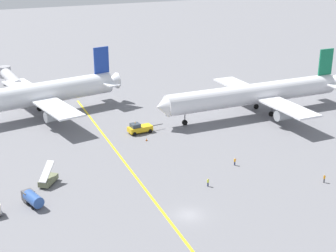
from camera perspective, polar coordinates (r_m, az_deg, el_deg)
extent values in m
plane|color=slate|center=(82.60, 2.34, -10.15)|extent=(600.00, 600.00, 0.00)
cube|color=yellow|center=(89.41, -2.32, -7.65)|extent=(9.41, 119.71, 0.01)
cylinder|color=white|center=(130.92, -15.47, 3.42)|extent=(44.94, 12.82, 5.70)
cone|color=white|center=(140.00, -6.51, 5.08)|extent=(4.29, 5.08, 4.56)
cube|color=white|center=(131.87, -14.53, 3.24)|extent=(12.85, 41.00, 0.44)
cube|color=white|center=(138.72, -7.42, 5.14)|extent=(5.26, 13.35, 0.28)
cube|color=#193899|center=(137.22, -7.64, 7.49)|extent=(4.40, 1.07, 7.14)
cylinder|color=#999EA3|center=(142.37, -16.51, 3.51)|extent=(4.56, 3.24, 2.60)
cylinder|color=#999EA3|center=(121.93, -12.96, 1.12)|extent=(4.56, 3.24, 2.60)
cylinder|color=slate|center=(130.03, -13.47, 1.72)|extent=(0.28, 0.28, 2.54)
cylinder|color=black|center=(130.42, -13.42, 1.19)|extent=(1.37, 0.75, 1.30)
cylinder|color=slate|center=(136.11, -14.56, 2.44)|extent=(0.28, 0.28, 2.54)
cylinder|color=black|center=(136.48, -14.51, 1.93)|extent=(1.37, 0.75, 1.30)
cylinder|color=silver|center=(130.01, 9.78, 3.65)|extent=(49.42, 6.20, 5.26)
cone|color=silver|center=(117.79, -0.71, 2.22)|extent=(2.89, 4.89, 4.84)
cone|color=silver|center=(145.72, 18.19, 4.70)|extent=(3.68, 4.28, 4.21)
cube|color=silver|center=(131.60, 10.65, 3.43)|extent=(7.15, 39.27, 0.44)
cube|color=silver|center=(143.93, 17.47, 4.81)|extent=(3.45, 13.06, 0.28)
cube|color=#14724C|center=(142.44, 17.62, 7.00)|extent=(4.41, 0.44, 7.14)
cylinder|color=#999EA3|center=(140.27, 7.71, 3.86)|extent=(4.25, 2.68, 2.60)
cylinder|color=#999EA3|center=(123.21, 13.12, 1.23)|extent=(4.25, 2.68, 2.60)
cylinder|color=slate|center=(130.38, 11.78, 1.89)|extent=(0.28, 0.28, 2.51)
cylinder|color=black|center=(130.77, 11.74, 1.37)|extent=(1.31, 0.57, 1.30)
cylinder|color=slate|center=(135.62, 10.10, 2.71)|extent=(0.28, 0.28, 2.51)
cylinder|color=black|center=(135.99, 10.07, 2.21)|extent=(1.31, 0.57, 1.30)
cylinder|color=slate|center=(121.43, 1.94, 0.96)|extent=(0.28, 0.28, 2.51)
cylinder|color=black|center=(121.84, 1.93, 0.41)|extent=(1.31, 0.57, 1.30)
cube|color=gold|center=(116.81, -3.21, -0.30)|extent=(5.85, 2.85, 1.14)
cube|color=#333D47|center=(115.94, -3.78, 0.07)|extent=(2.18, 2.11, 0.90)
cylinder|color=#4C4C51|center=(118.68, -1.29, 0.12)|extent=(3.21, 0.41, 0.20)
sphere|color=orange|center=(115.73, -3.79, 0.36)|extent=(0.24, 0.24, 0.24)
cylinder|color=black|center=(115.13, -3.85, -0.93)|extent=(0.92, 0.36, 0.90)
cylinder|color=black|center=(117.22, -4.38, -0.55)|extent=(0.92, 0.36, 0.90)
cylinder|color=black|center=(116.84, -2.04, -0.57)|extent=(0.92, 0.36, 0.90)
cylinder|color=black|center=(118.90, -2.59, -0.21)|extent=(0.92, 0.36, 0.90)
cube|color=#666B4C|center=(94.66, -13.55, -6.05)|extent=(4.38, 4.76, 1.00)
cube|color=silver|center=(93.62, -13.72, -5.08)|extent=(3.71, 4.13, 2.71)
cylinder|color=black|center=(95.77, -13.71, -6.08)|extent=(0.53, 0.59, 0.60)
cylinder|color=black|center=(95.18, -12.95, -6.18)|extent=(0.53, 0.59, 0.60)
cylinder|color=black|center=(94.58, -14.10, -6.46)|extent=(0.53, 0.59, 0.60)
cylinder|color=black|center=(93.99, -13.34, -6.56)|extent=(0.53, 0.59, 0.60)
cylinder|color=#2D5199|center=(87.35, -15.15, -8.06)|extent=(2.95, 4.38, 2.00)
cube|color=#4C4C51|center=(89.08, -15.71, -7.69)|extent=(2.16, 2.19, 1.80)
cylinder|color=black|center=(88.22, -15.71, -8.64)|extent=(0.35, 0.63, 0.60)
cylinder|color=black|center=(88.72, -14.89, -8.38)|extent=(0.35, 0.63, 0.60)
cylinder|color=black|center=(87.01, -15.28, -9.02)|extent=(0.35, 0.63, 0.60)
cylinder|color=black|center=(87.51, -14.45, -8.76)|extent=(0.35, 0.63, 0.60)
cylinder|color=#2D3351|center=(100.67, 7.64, -4.27)|extent=(0.28, 0.28, 0.80)
cylinder|color=orange|center=(100.39, 7.66, -3.92)|extent=(0.36, 0.36, 0.57)
sphere|color=beige|center=(100.23, 7.67, -3.71)|extent=(0.22, 0.22, 0.22)
cylinder|color=#F24C19|center=(100.51, 7.80, -3.82)|extent=(0.05, 0.05, 0.40)
cylinder|color=#4C4C51|center=(97.22, 17.44, -5.98)|extent=(0.28, 0.28, 0.81)
cylinder|color=orange|center=(96.93, 17.48, -5.61)|extent=(0.36, 0.36, 0.57)
sphere|color=tan|center=(96.77, 17.50, -5.40)|extent=(0.22, 0.22, 0.22)
cylinder|color=#F24C19|center=(96.64, 17.40, -5.61)|extent=(0.05, 0.05, 0.40)
cylinder|color=#2D3351|center=(91.70, 4.59, -6.68)|extent=(0.28, 0.28, 0.80)
cylinder|color=#D1E02D|center=(91.40, 4.60, -6.29)|extent=(0.36, 0.36, 0.57)
sphere|color=beige|center=(91.23, 4.61, -6.07)|extent=(0.22, 0.22, 0.22)
cone|color=orange|center=(112.16, -2.46, -1.56)|extent=(0.40, 0.40, 0.60)
cube|color=black|center=(112.26, -2.46, -1.69)|extent=(0.44, 0.44, 0.04)
cylinder|color=#B7B7BC|center=(156.73, -17.51, 5.22)|extent=(4.11, 18.85, 3.20)
cylinder|color=#99999E|center=(165.68, -18.19, 5.91)|extent=(3.84, 3.84, 3.52)
cylinder|color=#595960|center=(165.19, -18.05, 5.17)|extent=(0.70, 0.70, 3.97)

